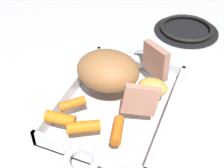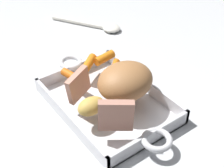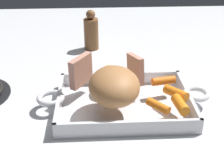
{
  "view_description": "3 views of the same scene",
  "coord_description": "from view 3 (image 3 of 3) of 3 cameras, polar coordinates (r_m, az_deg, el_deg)",
  "views": [
    {
      "loc": [
        0.44,
        0.17,
        0.47
      ],
      "look_at": [
        0.01,
        -0.01,
        0.08
      ],
      "focal_mm": 49.58,
      "sensor_mm": 36.0,
      "label": 1
    },
    {
      "loc": [
        -0.46,
        0.33,
        0.52
      ],
      "look_at": [
        -0.01,
        -0.0,
        0.07
      ],
      "focal_mm": 51.94,
      "sensor_mm": 36.0,
      "label": 2
    },
    {
      "loc": [
        -0.06,
        -0.64,
        0.42
      ],
      "look_at": [
        -0.03,
        -0.0,
        0.06
      ],
      "focal_mm": 52.9,
      "sensor_mm": 36.0,
      "label": 3
    }
  ],
  "objects": [
    {
      "name": "roast_slice_outer",
      "position": [
        0.79,
        4.06,
        2.61
      ],
      "size": [
        0.04,
        0.07,
        0.07
      ],
      "primitive_type": "cube",
      "rotation": [
        -0.14,
        0.0,
        0.36
      ],
      "color": "tan",
      "rests_on": "roasting_dish"
    },
    {
      "name": "baby_carrot_long",
      "position": [
        0.79,
        8.9,
        0.56
      ],
      "size": [
        0.06,
        0.03,
        0.02
      ],
      "primitive_type": "cylinder",
      "rotation": [
        1.59,
        0.0,
        1.81
      ],
      "color": "orange",
      "rests_on": "roasting_dish"
    },
    {
      "name": "baby_carrot_short",
      "position": [
        0.7,
        11.7,
        -3.5
      ],
      "size": [
        0.03,
        0.06,
        0.02
      ],
      "primitive_type": "cylinder",
      "rotation": [
        1.55,
        0.0,
        0.11
      ],
      "color": "orange",
      "rests_on": "roasting_dish"
    },
    {
      "name": "pepper_mill",
      "position": [
        1.06,
        -3.62,
        8.93
      ],
      "size": [
        0.05,
        0.05,
        0.13
      ],
      "color": "brown",
      "rests_on": "ground_plane"
    },
    {
      "name": "pork_roast",
      "position": [
        0.7,
        0.39,
        -0.35
      ],
      "size": [
        0.12,
        0.14,
        0.08
      ],
      "primitive_type": "ellipsoid",
      "rotation": [
        0.0,
        0.0,
        4.75
      ],
      "color": "#A97041",
      "rests_on": "roasting_dish"
    },
    {
      "name": "baby_carrot_southwest",
      "position": [
        0.7,
        7.97,
        -3.77
      ],
      "size": [
        0.05,
        0.05,
        0.02
      ],
      "primitive_type": "cylinder",
      "rotation": [
        1.53,
        0.0,
        3.91
      ],
      "color": "orange",
      "rests_on": "roasting_dish"
    },
    {
      "name": "roast_slice_thin",
      "position": [
        0.78,
        -5.4,
        2.3
      ],
      "size": [
        0.05,
        0.07,
        0.07
      ],
      "primitive_type": "cube",
      "rotation": [
        0.03,
        0.0,
        5.67
      ],
      "color": "tan",
      "rests_on": "roasting_dish"
    },
    {
      "name": "potato_golden_large",
      "position": [
        0.8,
        -0.44,
        1.81
      ],
      "size": [
        0.04,
        0.06,
        0.04
      ],
      "primitive_type": "ellipsoid",
      "rotation": [
        0.0,
        0.0,
        4.73
      ],
      "color": "gold",
      "rests_on": "roasting_dish"
    },
    {
      "name": "roasting_dish",
      "position": [
        0.76,
        2.09,
        -3.33
      ],
      "size": [
        0.4,
        0.22,
        0.04
      ],
      "color": "silver",
      "rests_on": "ground_plane"
    },
    {
      "name": "ground_plane",
      "position": [
        0.77,
        2.07,
        -4.05
      ],
      "size": [
        1.64,
        1.64,
        0.0
      ],
      "primitive_type": "plane",
      "color": "silver"
    },
    {
      "name": "baby_carrot_center_left",
      "position": [
        0.74,
        10.98,
        -1.53
      ],
      "size": [
        0.05,
        0.06,
        0.03
      ],
      "primitive_type": "cylinder",
      "rotation": [
        1.67,
        0.0,
        3.74
      ],
      "color": "orange",
      "rests_on": "roasting_dish"
    }
  ]
}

